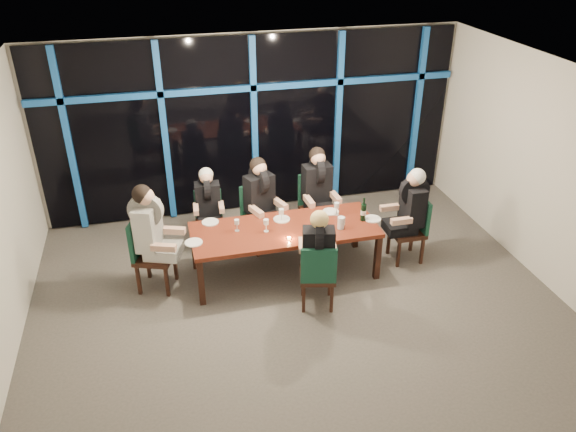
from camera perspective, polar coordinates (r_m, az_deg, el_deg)
The scene contains 29 objects.
room at distance 6.55m, azimuth 1.28°, elevation 5.02°, with size 7.04×7.00×3.02m.
window_wall at distance 9.38m, azimuth -3.44°, elevation 9.40°, with size 6.86×0.43×2.94m.
dining_table at distance 7.85m, azimuth -0.35°, elevation -1.67°, with size 2.60×1.00×0.75m.
chair_far_left at distance 8.71m, azimuth -8.02°, elevation -0.02°, with size 0.45×0.45×0.90m.
chair_far_mid at distance 8.60m, azimuth -3.05°, elevation 0.32°, with size 0.61×0.61×1.02m.
chair_far_right at distance 8.86m, azimuth 2.77°, elevation 1.36°, with size 0.51×0.51×1.04m.
chair_end_left at distance 7.85m, azimuth -14.09°, elevation -3.35°, with size 0.64×0.64×1.07m.
chair_end_right at distance 8.46m, azimuth 12.59°, elevation -0.95°, with size 0.47×0.47×1.01m.
chair_near_mid at distance 7.26m, azimuth 3.06°, elevation -5.82°, with size 0.55×0.55×0.98m.
diner_far_left at distance 8.47m, azimuth -8.16°, elevation 1.86°, with size 0.47×0.58×0.88m.
diner_far_mid at distance 8.35m, azimuth -2.81°, elevation 2.52°, with size 0.62×0.70×0.99m.
diner_far_right at distance 8.61m, azimuth 3.04°, elevation 3.52°, with size 0.53×0.66×1.01m.
diner_end_left at distance 7.61m, azimuth -13.82°, elevation -0.71°, with size 0.73×0.65×1.04m.
diner_end_right at distance 8.24m, azimuth 12.34°, elevation 1.38°, with size 0.63×0.50×0.98m.
diner_near_mid at distance 7.11m, azimuth 3.10°, elevation -2.86°, with size 0.55×0.66×0.95m.
plate_far_left at distance 8.02m, azimuth -7.90°, elevation -0.62°, with size 0.24×0.24×0.01m, color white.
plate_far_mid at distance 8.02m, azimuth -0.65°, elevation -0.32°, with size 0.24×0.24×0.01m, color white.
plate_far_right at distance 8.25m, azimuth 4.35°, elevation 0.45°, with size 0.24×0.24×0.01m, color white.
plate_end_left at distance 7.58m, azimuth -9.56°, elevation -2.68°, with size 0.24×0.24×0.01m, color white.
plate_end_right at distance 8.12m, azimuth 8.56°, elevation -0.29°, with size 0.24×0.24×0.01m, color white.
plate_near_mid at distance 7.69m, azimuth 2.84°, elevation -1.78°, with size 0.24×0.24×0.01m, color white.
wine_bottle at distance 8.02m, azimuth 7.66°, elevation 0.42°, with size 0.08×0.08×0.35m.
water_pitcher at distance 7.80m, azimuth 5.40°, elevation -0.69°, with size 0.11×0.10×0.18m.
tea_light at distance 7.56m, azimuth 0.11°, elevation -2.27°, with size 0.05×0.05×0.03m, color #FFAF4C.
wine_glass_a at distance 7.68m, azimuth -2.24°, elevation -0.68°, with size 0.07×0.07×0.19m.
wine_glass_b at distance 7.93m, azimuth -0.68°, elevation 0.39°, with size 0.07×0.07×0.19m.
wine_glass_c at distance 7.82m, azimuth 3.30°, elevation -0.20°, with size 0.07×0.07×0.18m.
wine_glass_d at distance 7.72m, azimuth -5.23°, elevation -0.69°, with size 0.07×0.07×0.17m.
wine_glass_e at distance 8.12m, azimuth 4.97°, elevation 1.01°, with size 0.07×0.07×0.19m.
Camera 1 is at (-1.59, -5.77, 4.67)m, focal length 35.00 mm.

